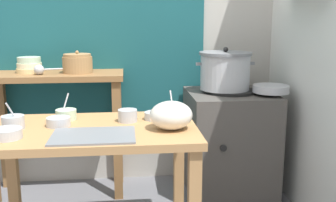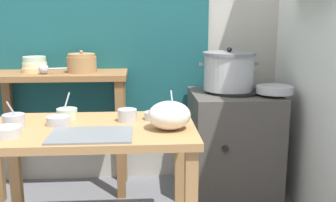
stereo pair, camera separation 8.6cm
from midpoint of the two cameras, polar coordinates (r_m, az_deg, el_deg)
name	(u,v)px [view 2 (the right image)]	position (r m, az deg, el deg)	size (l,w,h in m)	color
wall_back	(115,15)	(3.09, -6.95, 12.30)	(4.40, 0.12, 2.60)	#B2ADA3
prep_table	(92,147)	(2.13, -9.94, -6.56)	(1.10, 0.66, 0.72)	#B27F4C
back_shelf_table	(61,103)	(2.93, -14.49, -0.24)	(0.96, 0.40, 0.90)	olive
stove_block	(232,143)	(2.92, 10.21, -6.11)	(0.60, 0.61, 0.78)	#4C4742
steamer_pot	(229,71)	(2.81, 9.71, 4.34)	(0.42, 0.37, 0.30)	#B7BABF
clay_pot	(82,63)	(2.86, -11.61, 5.42)	(0.21, 0.21, 0.16)	#A37A4C
bowl_stack_enamel	(35,65)	(2.97, -18.06, 5.05)	(0.18, 0.18, 0.11)	#E5C684
ladle	(45,69)	(2.84, -16.63, 4.49)	(0.26, 0.09, 0.07)	#B7BABF
serving_tray	(91,135)	(1.93, -9.88, -4.89)	(0.40, 0.28, 0.01)	slate
plastic_bag	(169,115)	(2.00, 1.44, -2.10)	(0.22, 0.21, 0.15)	silver
wide_pan	(275,90)	(2.77, 16.13, 1.61)	(0.25, 0.25, 0.05)	#B7BABF
prep_bowl_0	(67,113)	(2.28, -13.46, -1.73)	(0.11, 0.11, 0.15)	#B7D1AD
prep_bowl_1	(58,120)	(2.16, -14.56, -2.73)	(0.13, 0.13, 0.05)	#B7BABF
prep_bowl_2	(155,115)	(2.20, -0.81, -2.09)	(0.12, 0.12, 0.04)	#B7BABF
prep_bowl_3	(127,115)	(2.17, -4.82, -2.01)	(0.11, 0.11, 0.07)	#B7BABF
prep_bowl_4	(14,120)	(2.18, -20.48, -2.65)	(0.11, 0.11, 0.15)	#B7BABF
prep_bowl_5	(6,131)	(2.02, -21.36, -4.14)	(0.14, 0.14, 0.05)	#B7BABF
prep_bowl_6	(175,110)	(2.30, 2.10, -1.33)	(0.13, 0.13, 0.14)	silver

